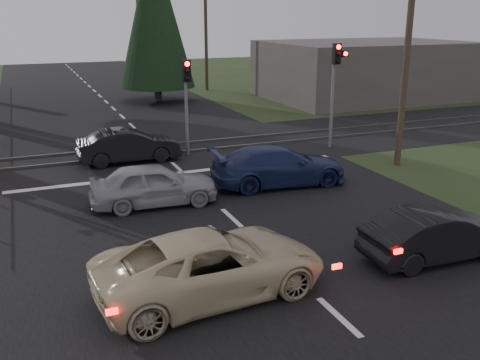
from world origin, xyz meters
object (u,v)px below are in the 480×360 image
cream_coupe (212,265)px  dark_car_far (129,146)px  utility_pole_near (408,46)px  utility_pole_far (138,24)px  blue_sedan (279,166)px  traffic_signal_right (336,75)px  dark_hatchback (437,235)px  traffic_signal_center (187,91)px  utility_pole_mid (206,29)px  silver_car (154,185)px

cream_coupe → dark_car_far: bearing=-6.9°
utility_pole_near → utility_pole_far: same height
cream_coupe → blue_sedan: 8.15m
traffic_signal_right → dark_hatchback: bearing=-109.0°
traffic_signal_center → dark_car_far: (-2.60, -0.07, -2.12)m
utility_pole_far → blue_sedan: (-5.72, -49.57, -4.01)m
dark_hatchback → traffic_signal_center: bearing=14.2°
utility_pole_near → cream_coupe: 13.37m
traffic_signal_right → cream_coupe: 14.55m
utility_pole_mid → dark_hatchback: utility_pole_mid is taller
utility_pole_near → utility_pole_far: size_ratio=1.00×
utility_pole_near → blue_sedan: 7.01m
traffic_signal_right → dark_hatchback: size_ratio=1.20×
traffic_signal_center → utility_pole_near: bearing=-32.0°
traffic_signal_center → utility_pole_mid: utility_pole_mid is taller
cream_coupe → dark_hatchback: (5.83, -0.45, -0.07)m
utility_pole_near → blue_sedan: bearing=-174.3°
traffic_signal_right → blue_sedan: bearing=-139.7°
traffic_signal_center → utility_pole_mid: (7.50, 19.32, 1.92)m
traffic_signal_right → utility_pole_mid: (0.95, 20.53, 1.41)m
utility_pole_far → traffic_signal_center: bearing=-99.6°
dark_hatchback → traffic_signal_right: bearing=-17.5°
traffic_signal_center → cream_coupe: size_ratio=0.80×
blue_sedan → silver_car: bearing=100.2°
utility_pole_near → traffic_signal_right: bearing=105.3°
traffic_signal_center → blue_sedan: (1.78, -5.25, -2.09)m
dark_hatchback → dark_car_far: (-5.34, 12.16, 0.04)m
utility_pole_far → silver_car: 51.20m
utility_pole_near → dark_hatchback: utility_pole_near is taller
utility_pole_mid → dark_car_far: size_ratio=2.16×
utility_pole_far → dark_car_far: bearing=-102.8°
utility_pole_mid → silver_car: utility_pole_mid is taller
utility_pole_far → silver_car: utility_pole_far is taller
cream_coupe → dark_hatchback: size_ratio=1.31×
utility_pole_mid → utility_pole_far: size_ratio=1.00×
traffic_signal_right → dark_car_far: size_ratio=1.13×
traffic_signal_right → blue_sedan: (-4.76, -4.04, -2.60)m
traffic_signal_right → dark_hatchback: traffic_signal_right is taller
utility_pole_near → dark_car_far: utility_pole_near is taller
blue_sedan → dark_car_far: size_ratio=1.18×
dark_car_far → silver_car: bearing=176.5°
traffic_signal_right → utility_pole_far: size_ratio=0.52×
traffic_signal_center → dark_hatchback: traffic_signal_center is taller
utility_pole_far → blue_sedan: utility_pole_far is taller
utility_pole_mid → silver_car: size_ratio=2.22×
dark_hatchback → silver_car: bearing=42.1°
utility_pole_mid → utility_pole_far: bearing=90.0°
traffic_signal_center → utility_pole_far: 44.99m
traffic_signal_center → blue_sedan: bearing=-71.2°
utility_pole_far → dark_hatchback: 56.91m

